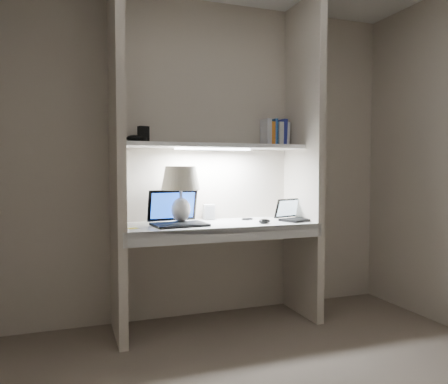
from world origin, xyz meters
name	(u,v)px	position (x,y,z in m)	size (l,w,h in m)	color
back_wall	(206,160)	(0.00, 1.50, 1.25)	(3.20, 0.01, 2.50)	beige
alcove_panel_left	(117,158)	(-0.73, 1.23, 1.25)	(0.06, 0.55, 2.50)	beige
alcove_panel_right	(304,160)	(0.73, 1.23, 1.25)	(0.06, 0.55, 2.50)	beige
desk	(217,226)	(0.00, 1.23, 0.75)	(1.40, 0.55, 0.04)	white
desk_apron	(230,235)	(0.00, 0.96, 0.72)	(1.46, 0.03, 0.10)	silver
shelf	(213,146)	(0.00, 1.32, 1.35)	(1.40, 0.36, 0.03)	silver
strip_light	(213,149)	(0.00, 1.32, 1.33)	(0.60, 0.04, 0.01)	white
table_lamp	(181,185)	(-0.27, 1.26, 1.06)	(0.29, 0.29, 0.42)	white
laptop_main	(177,217)	(-0.31, 1.22, 0.83)	(0.40, 0.35, 0.25)	black
laptop_netbook	(295,215)	(0.63, 1.18, 0.81)	(0.32, 0.30, 0.17)	black
speaker	(209,212)	(0.00, 1.44, 0.83)	(0.09, 0.06, 0.12)	silver
mouse	(265,221)	(0.32, 1.07, 0.79)	(0.10, 0.06, 0.04)	black
cable_coil	(248,219)	(0.30, 1.36, 0.78)	(0.09, 0.09, 0.01)	black
sticky_note	(133,228)	(-0.64, 1.13, 0.77)	(0.06, 0.06, 0.00)	yellow
book_row	(275,133)	(0.57, 1.42, 1.47)	(0.21, 0.15, 0.22)	white
shelf_box	(143,135)	(-0.52, 1.42, 1.43)	(0.07, 0.05, 0.13)	black
shelf_gadget	(135,139)	(-0.59, 1.33, 1.39)	(0.13, 0.09, 0.05)	black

